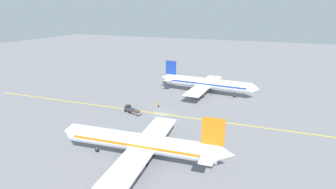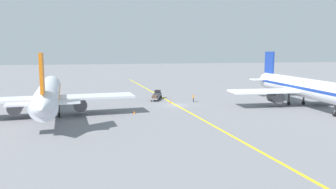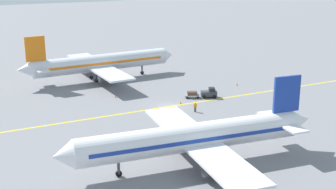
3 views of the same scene
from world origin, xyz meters
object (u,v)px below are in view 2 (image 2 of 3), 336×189
object	(u,v)px
traffic_cone_near_nose	(170,102)
traffic_cone_mid_apron	(134,112)
airplane_at_gate	(301,88)
traffic_cone_by_wingtip	(130,93)
ground_crew_worker	(193,98)
airplane_adjacent_stand	(48,94)
baggage_cart_trailing	(155,97)
baggage_tug_dark	(157,95)

from	to	relation	value
traffic_cone_near_nose	traffic_cone_mid_apron	xyz separation A→B (m)	(8.66, 9.66, 0.00)
traffic_cone_near_nose	traffic_cone_mid_apron	size ratio (longest dim) A/B	1.00
airplane_at_gate	traffic_cone_by_wingtip	size ratio (longest dim) A/B	64.59
airplane_at_gate	ground_crew_worker	size ratio (longest dim) A/B	21.15
traffic_cone_by_wingtip	airplane_adjacent_stand	bearing A→B (deg)	56.82
airplane_at_gate	baggage_cart_trailing	distance (m)	29.71
baggage_tug_dark	baggage_cart_trailing	bearing A→B (deg)	69.77
airplane_at_gate	traffic_cone_mid_apron	bearing A→B (deg)	0.30
baggage_cart_trailing	traffic_cone_by_wingtip	size ratio (longest dim) A/B	5.32
traffic_cone_near_nose	airplane_adjacent_stand	bearing A→B (deg)	20.52
airplane_adjacent_stand	traffic_cone_near_nose	bearing A→B (deg)	-159.48
ground_crew_worker	traffic_cone_by_wingtip	world-z (taller)	ground_crew_worker
ground_crew_worker	traffic_cone_by_wingtip	xyz separation A→B (m)	(11.78, -15.83, -0.63)
baggage_tug_dark	airplane_adjacent_stand	bearing A→B (deg)	35.48
airplane_at_gate	traffic_cone_mid_apron	xyz separation A→B (m)	(32.63, 0.17, -3.43)
baggage_tug_dark	traffic_cone_near_nose	world-z (taller)	baggage_tug_dark
baggage_cart_trailing	baggage_tug_dark	bearing A→B (deg)	-110.23
airplane_at_gate	baggage_tug_dark	bearing A→B (deg)	-32.58
ground_crew_worker	traffic_cone_mid_apron	bearing A→B (deg)	35.88
baggage_cart_trailing	traffic_cone_near_nose	world-z (taller)	baggage_cart_trailing
traffic_cone_near_nose	traffic_cone_by_wingtip	bearing A→B (deg)	-67.76
ground_crew_worker	traffic_cone_mid_apron	xyz separation A→B (m)	(13.83, 10.00, -0.63)
traffic_cone_by_wingtip	baggage_cart_trailing	bearing A→B (deg)	108.02
airplane_adjacent_stand	ground_crew_worker	bearing A→B (deg)	-162.39
airplane_at_gate	baggage_tug_dark	distance (m)	30.23
airplane_adjacent_stand	traffic_cone_mid_apron	bearing A→B (deg)	175.38
baggage_cart_trailing	ground_crew_worker	size ratio (longest dim) A/B	1.74
airplane_adjacent_stand	ground_crew_worker	distance (m)	29.44
ground_crew_worker	traffic_cone_by_wingtip	bearing A→B (deg)	-53.35
baggage_tug_dark	traffic_cone_mid_apron	xyz separation A→B (m)	(7.27, 16.37, -0.63)
traffic_cone_near_nose	baggage_cart_trailing	bearing A→B (deg)	-55.08
airplane_at_gate	baggage_cart_trailing	world-z (taller)	airplane_at_gate
airplane_adjacent_stand	traffic_cone_by_wingtip	world-z (taller)	airplane_adjacent_stand
ground_crew_worker	airplane_at_gate	bearing A→B (deg)	152.40
baggage_tug_dark	traffic_cone_mid_apron	bearing A→B (deg)	66.05
airplane_at_gate	airplane_adjacent_stand	xyz separation A→B (m)	(46.74, -0.97, 0.00)
baggage_tug_dark	ground_crew_worker	xyz separation A→B (m)	(-6.55, 6.37, 0.01)
airplane_at_gate	traffic_cone_by_wingtip	distance (m)	40.08
ground_crew_worker	traffic_cone_mid_apron	world-z (taller)	ground_crew_worker
traffic_cone_near_nose	traffic_cone_by_wingtip	distance (m)	17.48
airplane_at_gate	traffic_cone_near_nose	distance (m)	26.01
airplane_adjacent_stand	traffic_cone_near_nose	distance (m)	24.55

